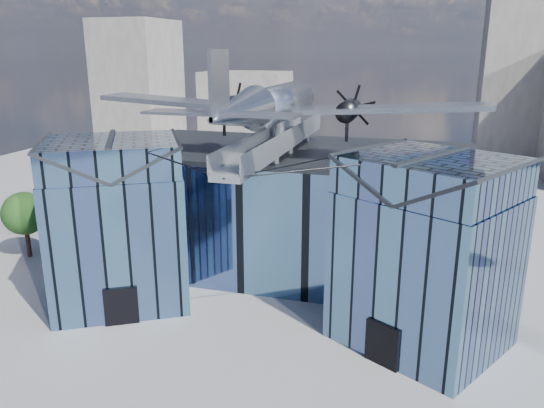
# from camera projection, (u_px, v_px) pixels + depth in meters

# --- Properties ---
(ground_plane) EXTENTS (120.00, 120.00, 0.00)m
(ground_plane) POSITION_uv_depth(u_px,v_px,m) (264.00, 310.00, 37.17)
(ground_plane) COLOR gray
(museum) EXTENTS (32.88, 24.50, 17.60)m
(museum) POSITION_uv_depth(u_px,v_px,m) (286.00, 211.00, 40.98)
(museum) COLOR #4A6C98
(museum) RESTS_ON ground
(bg_towers) EXTENTS (77.00, 24.50, 26.00)m
(bg_towers) POSITION_uv_depth(u_px,v_px,m) (370.00, 101.00, 80.51)
(bg_towers) COLOR gray
(bg_towers) RESTS_ON ground
(tree_side_w) EXTENTS (4.26, 4.26, 5.86)m
(tree_side_w) POSITION_uv_depth(u_px,v_px,m) (24.00, 214.00, 45.70)
(tree_side_w) COLOR black
(tree_side_w) RESTS_ON ground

